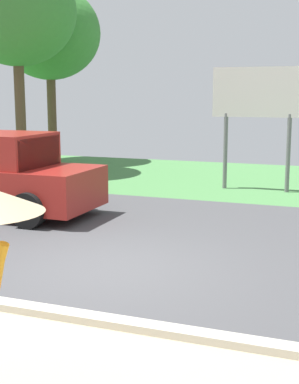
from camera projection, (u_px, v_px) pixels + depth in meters
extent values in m
cube|color=#424244|center=(150.00, 240.00, 10.71)|extent=(40.00, 8.00, 0.10)
cube|color=#457B42|center=(235.00, 180.00, 18.07)|extent=(40.00, 8.00, 0.10)
cube|color=#B2AD9E|center=(39.00, 310.00, 7.01)|extent=(40.00, 0.24, 0.10)
cube|color=maroon|center=(6.00, 153.00, 12.55)|extent=(1.80, 1.84, 0.90)
cube|color=#2D3842|center=(38.00, 154.00, 12.25)|extent=(0.10, 1.70, 0.77)
cylinder|color=black|center=(74.00, 194.00, 13.24)|extent=(0.76, 0.28, 0.76)
cylinder|color=black|center=(28.00, 210.00, 11.40)|extent=(0.76, 0.28, 0.76)
cylinder|color=slate|center=(225.00, 151.00, 16.06)|extent=(0.12, 0.12, 2.20)
cylinder|color=slate|center=(288.00, 154.00, 15.44)|extent=(0.12, 0.12, 2.20)
cube|color=silver|center=(258.00, 92.00, 15.45)|extent=(2.60, 0.10, 1.40)
cylinder|color=brown|center=(52.00, 114.00, 22.34)|extent=(0.36, 0.36, 3.84)
ellipsoid|color=#387F33|center=(49.00, 33.00, 21.77)|extent=(4.05, 4.05, 3.68)
cylinder|color=brown|center=(20.00, 112.00, 19.11)|extent=(0.36, 0.36, 4.22)
ellipsoid|color=#387F33|center=(16.00, 10.00, 18.50)|extent=(4.06, 4.06, 3.69)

